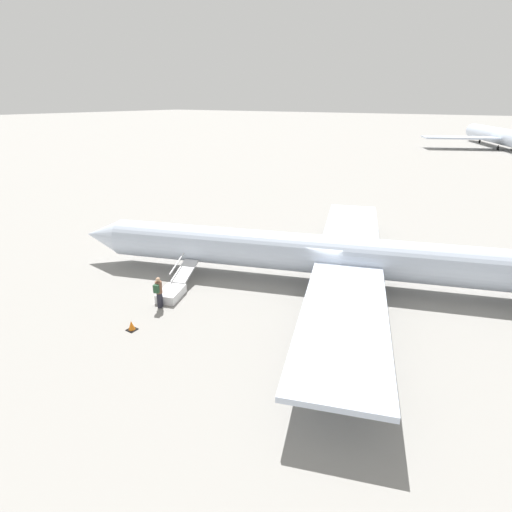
% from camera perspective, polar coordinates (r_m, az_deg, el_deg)
% --- Properties ---
extents(ground_plane, '(600.00, 600.00, 0.00)m').
position_cam_1_polar(ground_plane, '(24.68, 9.64, -3.72)').
color(ground_plane, gray).
extents(airplane_main, '(31.58, 24.89, 6.11)m').
position_cam_1_polar(airplane_main, '(23.94, 12.08, 0.02)').
color(airplane_main, silver).
rests_on(airplane_main, ground).
extents(airplane_taxiing_distant, '(32.82, 41.51, 8.95)m').
position_cam_1_polar(airplane_taxiing_distant, '(106.57, 31.76, 14.32)').
color(airplane_taxiing_distant, silver).
rests_on(airplane_taxiing_distant, ground).
extents(boarding_stairs, '(2.30, 4.12, 1.58)m').
position_cam_1_polar(boarding_stairs, '(23.18, -11.63, -4.62)').
color(boarding_stairs, silver).
rests_on(boarding_stairs, ground).
extents(passenger, '(0.43, 0.57, 1.74)m').
position_cam_1_polar(passenger, '(21.70, -13.74, -4.80)').
color(passenger, '#23232D').
rests_on(passenger, ground).
extents(traffic_cone_near_stairs, '(0.45, 0.45, 0.49)m').
position_cam_1_polar(traffic_cone_near_stairs, '(20.39, -17.35, -9.50)').
color(traffic_cone_near_stairs, black).
rests_on(traffic_cone_near_stairs, ground).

